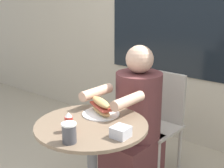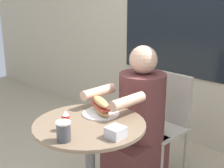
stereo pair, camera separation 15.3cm
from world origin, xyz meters
The scene contains 8 objects.
storefront_wall centered at (0.00, 1.59, 1.40)m, with size 8.00×0.09×2.80m.
cafe_table centered at (0.00, 0.00, 0.54)m, with size 0.67×0.67×0.75m.
diner_chair centered at (-0.04, 0.87, 0.52)m, with size 0.39×0.39×0.87m.
seated_diner centered at (-0.04, 0.52, 0.50)m, with size 0.35×0.61×1.14m.
sandwich_on_plate centered at (-0.05, 0.15, 0.79)m, with size 0.24×0.24×0.10m.
drink_cup centered at (0.07, -0.25, 0.80)m, with size 0.08×0.08×0.11m.
napkin_box centered at (0.24, -0.03, 0.78)m, with size 0.09×0.09×0.06m.
condiment_bottle centered at (-0.02, -0.16, 0.81)m, with size 0.05×0.05×0.11m.
Camera 2 is at (1.27, -1.14, 1.49)m, focal length 50.00 mm.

